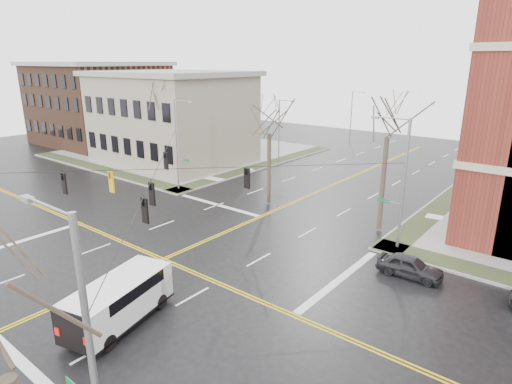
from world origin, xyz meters
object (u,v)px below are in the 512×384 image
Objects in this scene: signal_pole_se at (88,355)px; signal_pole_ne at (401,181)px; signal_pole_nw at (177,142)px; parked_car_a at (410,266)px; tree_se at (3,359)px; streetlight_north_a at (280,128)px; cargo_van at (122,297)px; streetlight_north_b at (352,114)px; tree_ne at (388,131)px; tree_nw_far at (168,102)px; tree_nw_near at (269,128)px.

signal_pole_ne is at bearing 90.00° from signal_pole_se.
signal_pole_nw is 2.30× the size of parked_car_a.
signal_pole_ne is at bearing 30.73° from parked_car_a.
signal_pole_ne is at bearing 94.07° from tree_se.
streetlight_north_a is (-21.97, 16.50, -0.48)m from signal_pole_ne.
signal_pole_nw reaches higher than cargo_van.
tree_ne is at bearing -59.93° from streetlight_north_b.
parked_car_a is 0.33× the size of tree_nw_far.
tree_se reaches higher than streetlight_north_a.
tree_nw_far is at bearing -106.25° from streetlight_north_a.
tree_nw_near is (-5.47, 19.39, 5.66)m from cargo_van.
signal_pole_ne is 1.42× the size of cargo_van.
signal_pole_se is at bearing -69.73° from streetlight_north_b.
signal_pole_ne is 23.00m from signal_pole_se.
tree_nw_far reaches higher than streetlight_north_a.
parked_car_a is at bearing -58.76° from streetlight_north_b.
signal_pole_ne is at bearing -47.03° from tree_ne.
signal_pole_nw is 1.42× the size of cargo_van.
cargo_van is 0.53× the size of tree_nw_far.
signal_pole_ne reaches higher than streetlight_north_a.
cargo_van is at bearing -48.46° from signal_pole_nw.
tree_se reaches higher than signal_pole_nw.
signal_pole_nw reaches higher than parked_car_a.
streetlight_north_a is at bearing 119.52° from tree_se.
signal_pole_nw is 1.12× the size of streetlight_north_a.
signal_pole_se is at bearing -62.95° from tree_nw_near.
signal_pole_ne is 13.18m from tree_nw_near.
signal_pole_se is 0.76× the size of tree_nw_far.
tree_ne is (5.15, 19.62, 6.46)m from cargo_van.
tree_se is at bearing 176.34° from parked_car_a.
signal_pole_nw is at bearing 117.62° from cargo_van.
signal_pole_nw and signal_pole_se have the same top height.
streetlight_north_a is 0.80× the size of tree_se.
tree_nw_near is 0.96× the size of tree_se.
tree_ne is at bearing 6.66° from signal_pole_nw.
tree_nw_far is 39.29m from tree_se.
tree_ne is 1.07× the size of tree_se.
tree_nw_near is 0.89× the size of tree_ne.
tree_ne is (-2.22, 2.38, 2.85)m from signal_pole_ne.
tree_ne reaches higher than streetlight_north_a.
tree_se is (1.82, -2.52, 2.33)m from signal_pole_se.
cargo_van is (15.27, -17.24, -3.61)m from signal_pole_nw.
parked_car_a is at bearing -10.94° from tree_nw_far.
parked_car_a is at bearing -20.47° from tree_nw_near.
tree_nw_far reaches higher than tree_se.
signal_pole_nw is 23.31m from cargo_van.
streetlight_north_a is 0.74× the size of tree_ne.
tree_ne is at bearing 0.90° from tree_nw_far.
signal_pole_ne is 26.52m from tree_nw_far.
tree_nw_far reaches higher than tree_nw_near.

